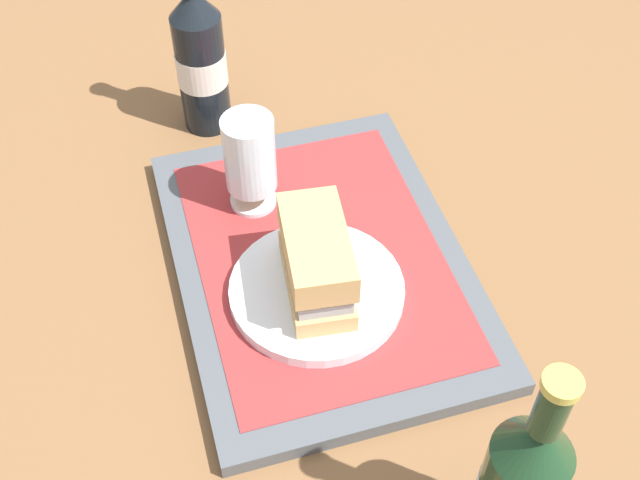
# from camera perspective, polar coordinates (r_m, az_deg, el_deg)

# --- Properties ---
(ground_plane) EXTENTS (3.00, 3.00, 0.00)m
(ground_plane) POSITION_cam_1_polar(r_m,az_deg,el_deg) (0.93, 0.00, -2.05)
(ground_plane) COLOR brown
(tray) EXTENTS (0.44, 0.32, 0.02)m
(tray) POSITION_cam_1_polar(r_m,az_deg,el_deg) (0.92, 0.00, -1.65)
(tray) COLOR #4C5156
(tray) RESTS_ON ground_plane
(placemat) EXTENTS (0.38, 0.27, 0.00)m
(placemat) POSITION_cam_1_polar(r_m,az_deg,el_deg) (0.91, 0.00, -1.23)
(placemat) COLOR #9E2D2D
(placemat) RESTS_ON tray
(plate) EXTENTS (0.19, 0.19, 0.01)m
(plate) POSITION_cam_1_polar(r_m,az_deg,el_deg) (0.87, -0.23, -3.59)
(plate) COLOR white
(plate) RESTS_ON placemat
(sandwich) EXTENTS (0.14, 0.08, 0.08)m
(sandwich) POSITION_cam_1_polar(r_m,az_deg,el_deg) (0.84, -0.28, -1.29)
(sandwich) COLOR tan
(sandwich) RESTS_ON plate
(beer_glass) EXTENTS (0.06, 0.06, 0.12)m
(beer_glass) POSITION_cam_1_polar(r_m,az_deg,el_deg) (0.93, -4.97, 5.67)
(beer_glass) COLOR silver
(beer_glass) RESTS_ON placemat
(beer_bottle) EXTENTS (0.07, 0.07, 0.27)m
(beer_bottle) POSITION_cam_1_polar(r_m,az_deg,el_deg) (1.06, -8.45, 12.59)
(beer_bottle) COLOR black
(beer_bottle) RESTS_ON ground_plane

